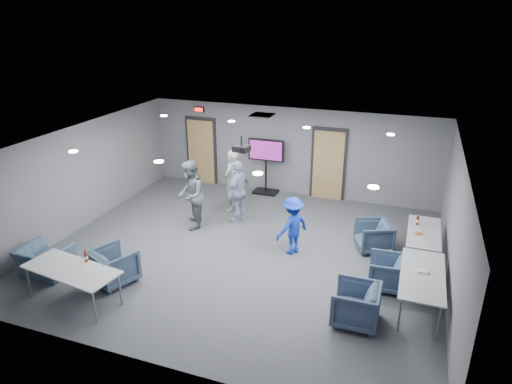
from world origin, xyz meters
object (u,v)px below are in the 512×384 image
(chair_front_a, at_px, (114,266))
(projector, at_px, (241,148))
(bottle_right, at_px, (418,220))
(person_c, at_px, (239,191))
(table_right_a, at_px, (424,233))
(person_a, at_px, (232,181))
(person_d, at_px, (292,226))
(chair_front_b, at_px, (45,261))
(chair_right_b, at_px, (387,273))
(bottle_front, at_px, (86,257))
(table_front_left, at_px, (71,270))
(person_b, at_px, (190,195))
(tv_stand, at_px, (266,163))
(chair_right_c, at_px, (356,305))
(table_right_b, at_px, (422,276))
(chair_right_a, at_px, (373,236))

(chair_front_a, distance_m, projector, 3.80)
(bottle_right, relative_size, projector, 0.75)
(person_c, bearing_deg, table_right_a, 92.44)
(person_a, distance_m, person_d, 2.95)
(chair_front_b, xyz_separation_m, table_right_a, (7.66, 3.38, 0.35))
(chair_front_a, xyz_separation_m, chair_front_b, (-1.59, -0.25, -0.05))
(chair_right_b, xyz_separation_m, bottle_front, (-5.64, -2.23, 0.48))
(chair_front_a, bearing_deg, bottle_front, 89.65)
(chair_right_b, xyz_separation_m, table_front_left, (-5.75, -2.56, 0.34))
(person_a, bearing_deg, chair_front_a, -8.18)
(table_front_left, bearing_deg, bottle_front, 80.73)
(chair_front_a, distance_m, table_right_a, 6.84)
(chair_front_b, bearing_deg, bottle_right, -153.11)
(person_c, bearing_deg, chair_front_a, -10.50)
(person_b, distance_m, projector, 2.17)
(chair_front_b, bearing_deg, chair_front_a, -170.56)
(tv_stand, bearing_deg, person_c, -90.99)
(table_right_a, height_order, tv_stand, tv_stand)
(chair_right_b, distance_m, chair_right_c, 1.45)
(person_a, xyz_separation_m, bottle_front, (-1.11, -4.85, -0.06))
(person_c, distance_m, person_d, 2.22)
(person_a, height_order, chair_right_b, person_a)
(table_right_b, xyz_separation_m, bottle_right, (-0.16, 2.22, 0.15))
(person_a, bearing_deg, table_right_a, 80.41)
(chair_front_b, distance_m, table_right_b, 7.81)
(person_c, xyz_separation_m, chair_right_b, (4.08, -2.00, -0.51))
(person_d, height_order, bottle_right, person_d)
(person_a, bearing_deg, person_d, 54.49)
(table_front_left, distance_m, tv_stand, 6.96)
(chair_right_c, bearing_deg, person_a, -134.81)
(person_a, relative_size, table_front_left, 0.87)
(chair_right_b, relative_size, table_front_left, 0.38)
(bottle_right, distance_m, projector, 4.41)
(chair_right_a, distance_m, table_right_a, 1.15)
(person_b, xyz_separation_m, chair_front_a, (-0.32, -2.90, -0.54))
(person_a, bearing_deg, tv_stand, 166.00)
(table_right_b, bearing_deg, projector, 71.83)
(table_right_a, distance_m, table_right_b, 1.90)
(chair_right_c, bearing_deg, person_d, -140.53)
(person_c, relative_size, table_front_left, 0.84)
(chair_right_a, height_order, tv_stand, tv_stand)
(chair_front_a, bearing_deg, table_right_a, -129.84)
(chair_right_a, bearing_deg, chair_right_b, -6.41)
(chair_right_c, height_order, chair_front_a, same)
(table_right_a, bearing_deg, chair_right_c, 158.51)
(person_c, height_order, chair_right_a, person_c)
(table_right_b, bearing_deg, person_c, 62.40)
(table_front_left, relative_size, projector, 5.31)
(chair_right_c, relative_size, bottle_right, 2.91)
(person_c, bearing_deg, chair_front_b, -27.16)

